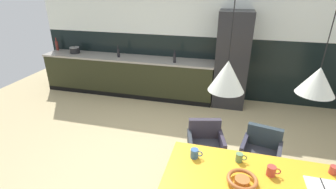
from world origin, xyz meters
The scene contains 20 objects.
ground_plane centered at (0.00, 0.00, 0.00)m, with size 9.71×9.71×0.00m, color tan.
back_wall_splashback_dark centered at (0.00, 2.83, 0.70)m, with size 7.47×0.12×1.41m, color black.
back_wall_panel_upper centered at (0.00, 2.83, 2.11)m, with size 7.47×0.12×1.41m, color white.
kitchen_counter centered at (-1.54, 2.46, 0.46)m, with size 4.11×0.63×0.91m.
refrigerator_column centered at (0.85, 2.47, 1.01)m, with size 0.67×0.60×2.01m, color #232326.
dining_table centered at (1.15, -0.67, 0.68)m, with size 1.76×0.81×0.72m.
armchair_corner_seat centered at (0.59, 0.20, 0.49)m, with size 0.58×0.57×0.74m.
armchair_by_stool centered at (1.34, 0.22, 0.48)m, with size 0.57×0.56×0.74m.
fruit_bowl centered at (1.04, -0.79, 0.77)m, with size 0.30×0.30×0.07m.
open_book centered at (1.79, -0.63, 0.73)m, with size 0.31×0.20×0.02m.
mug_wide_latte centered at (0.54, -0.51, 0.78)m, with size 0.14×0.09×0.10m.
mug_white_ceramic centered at (1.02, -0.45, 0.77)m, with size 0.12×0.08×0.10m.
mug_dark_espresso centered at (1.94, -0.41, 0.77)m, with size 0.12×0.07×0.09m.
mug_glass_clear centered at (1.32, -0.60, 0.78)m, with size 0.14×0.09×0.11m.
cooking_pot centered at (-2.91, 2.49, 0.98)m, with size 0.24×0.24×0.17m.
bottle_wine_green centered at (-1.72, 2.43, 1.01)m, with size 0.06×0.06×0.28m.
bottle_oil_tall centered at (-0.36, 2.34, 1.02)m, with size 0.06×0.06×0.28m.
bottle_spice_small centered at (-3.52, 2.64, 1.03)m, with size 0.07×0.07×0.32m.
pendant_lamp_over_table_near centered at (0.80, -0.68, 1.77)m, with size 0.31×0.31×1.13m.
pendant_lamp_over_table_far centered at (1.50, -0.65, 1.79)m, with size 0.30×0.30×1.09m.
Camera 1 is at (0.80, -2.74, 2.50)m, focal length 26.46 mm.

